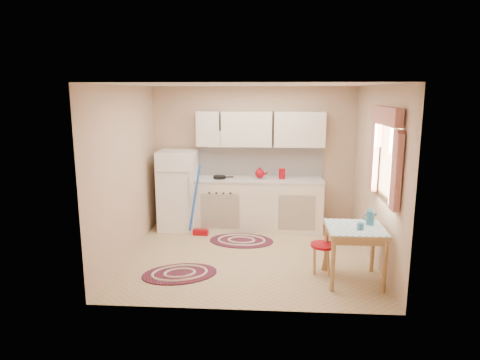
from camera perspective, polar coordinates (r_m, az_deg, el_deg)
name	(u,v)px	position (r m, az deg, el deg)	size (l,w,h in m)	color
room_shell	(260,148)	(6.29, 2.74, 4.30)	(3.64, 3.60, 2.52)	tan
fridge	(178,190)	(7.62, -8.25, -1.36)	(0.65, 0.60, 1.40)	white
broom	(200,201)	(7.22, -5.35, -2.82)	(0.28, 0.12, 1.20)	blue
base_cabinets	(257,205)	(7.56, 2.33, -3.37)	(2.25, 0.60, 0.88)	silver
countertop	(258,180)	(7.46, 2.36, 0.05)	(2.27, 0.62, 0.04)	#BBB8B1
frying_pan	(219,177)	(7.45, -2.77, 0.38)	(0.22, 0.22, 0.05)	black
red_kettle	(260,173)	(7.44, 2.65, 0.88)	(0.18, 0.16, 0.18)	#9B0510
red_canister	(282,174)	(7.44, 5.62, 0.76)	(0.11, 0.11, 0.16)	#9B0510
table	(354,255)	(5.74, 14.94, -9.58)	(0.72, 0.72, 0.72)	tan
stool	(323,259)	(5.92, 10.95, -10.29)	(0.33, 0.33, 0.42)	#9B0510
coffee_pot	(370,216)	(5.75, 16.99, -4.60)	(0.12, 0.11, 0.25)	teal
mug	(360,226)	(5.52, 15.76, -5.98)	(0.08, 0.08, 0.10)	teal
rug_center	(241,241)	(7.08, 0.19, -8.09)	(1.05, 0.70, 0.02)	maroon
rug_left	(180,274)	(5.93, -8.04, -12.27)	(1.01, 0.67, 0.02)	maroon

